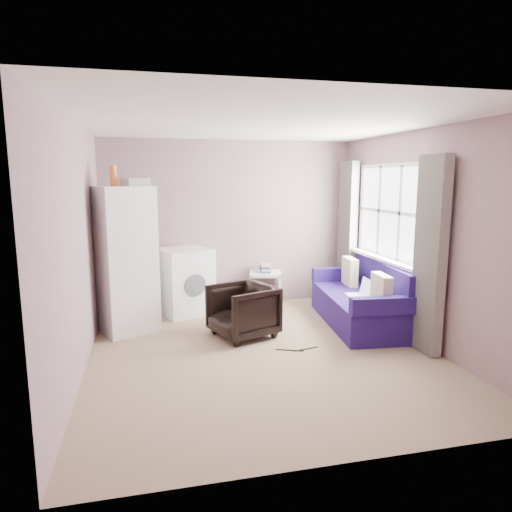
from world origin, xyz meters
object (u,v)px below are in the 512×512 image
(armchair, at_px, (243,308))
(side_table, at_px, (265,286))
(fridge, at_px, (126,259))
(sofa, at_px, (364,302))
(washing_machine, at_px, (185,280))

(armchair, bearing_deg, side_table, 133.89)
(armchair, bearing_deg, fridge, -132.70)
(sofa, bearing_deg, armchair, -170.27)
(fridge, xyz_separation_m, sofa, (3.06, -0.45, -0.63))
(washing_machine, relative_size, sofa, 0.48)
(armchair, relative_size, sofa, 0.36)
(washing_machine, height_order, sofa, washing_machine)
(fridge, distance_m, side_table, 2.23)
(washing_machine, bearing_deg, sofa, -45.80)
(armchair, distance_m, sofa, 1.68)
(fridge, relative_size, washing_machine, 2.22)
(fridge, bearing_deg, washing_machine, 15.61)
(side_table, bearing_deg, fridge, -159.88)
(armchair, relative_size, fridge, 0.34)
(washing_machine, xyz_separation_m, sofa, (2.29, -1.06, -0.19))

